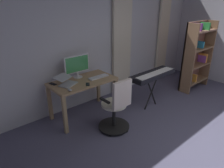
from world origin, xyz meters
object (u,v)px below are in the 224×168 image
(office_chair, at_px, (116,107))
(cell_phone_by_monitor, at_px, (53,84))
(desk, at_px, (83,86))
(laptop, at_px, (66,82))
(computer_monitor, at_px, (77,65))
(computer_keyboard, at_px, (99,77))
(piano_keyboard, at_px, (153,75))
(computer_mouse, at_px, (70,90))
(cell_phone_face_up, at_px, (88,84))
(bookshelf, at_px, (196,56))

(office_chair, distance_m, cell_phone_by_monitor, 1.21)
(desk, relative_size, laptop, 2.90)
(computer_monitor, height_order, computer_keyboard, computer_monitor)
(computer_monitor, xyz_separation_m, laptop, (0.35, 0.18, -0.19))
(cell_phone_by_monitor, bearing_deg, piano_keyboard, 138.09)
(computer_mouse, distance_m, cell_phone_face_up, 0.38)
(computer_mouse, height_order, cell_phone_face_up, computer_mouse)
(computer_mouse, bearing_deg, computer_keyboard, -166.51)
(bookshelf, bearing_deg, computer_monitor, -17.15)
(computer_keyboard, distance_m, bookshelf, 2.64)
(laptop, relative_size, piano_keyboard, 0.39)
(computer_mouse, distance_m, piano_keyboard, 1.72)
(computer_monitor, xyz_separation_m, computer_keyboard, (-0.29, 0.28, -0.24))
(computer_keyboard, relative_size, cell_phone_face_up, 2.89)
(cell_phone_face_up, bearing_deg, computer_mouse, 37.43)
(computer_keyboard, height_order, computer_mouse, computer_mouse)
(cell_phone_face_up, bearing_deg, computer_keyboard, -124.45)
(desk, xyz_separation_m, cell_phone_by_monitor, (0.50, -0.20, 0.11))
(laptop, bearing_deg, cell_phone_face_up, 113.27)
(computer_mouse, bearing_deg, computer_monitor, -133.93)
(cell_phone_by_monitor, height_order, piano_keyboard, piano_keyboard)
(laptop, relative_size, bookshelf, 0.25)
(computer_mouse, xyz_separation_m, cell_phone_by_monitor, (0.08, -0.45, -0.01))
(office_chair, xyz_separation_m, piano_keyboard, (-1.10, -0.13, 0.28))
(piano_keyboard, bearing_deg, cell_phone_face_up, -19.44)
(bookshelf, relative_size, piano_keyboard, 1.52)
(cell_phone_by_monitor, distance_m, piano_keyboard, 1.95)
(bookshelf, bearing_deg, office_chair, 2.22)
(cell_phone_by_monitor, bearing_deg, computer_monitor, 165.13)
(computer_keyboard, height_order, piano_keyboard, piano_keyboard)
(computer_keyboard, bearing_deg, cell_phone_by_monitor, -18.59)
(cell_phone_face_up, distance_m, bookshelf, 2.96)
(cell_phone_face_up, relative_size, bookshelf, 0.09)
(laptop, bearing_deg, computer_mouse, 46.40)
(computer_monitor, bearing_deg, cell_phone_face_up, 81.66)
(laptop, height_order, cell_phone_face_up, laptop)
(computer_keyboard, bearing_deg, office_chair, 76.76)
(cell_phone_by_monitor, bearing_deg, cell_phone_face_up, 121.87)
(desk, relative_size, cell_phone_face_up, 8.47)
(laptop, distance_m, cell_phone_by_monitor, 0.25)
(laptop, distance_m, bookshelf, 3.29)
(cell_phone_face_up, bearing_deg, piano_keyboard, -165.59)
(computer_keyboard, height_order, cell_phone_by_monitor, computer_keyboard)
(computer_mouse, height_order, bookshelf, bookshelf)
(office_chair, xyz_separation_m, bookshelf, (-2.74, -0.11, 0.39))
(cell_phone_face_up, bearing_deg, desk, -67.02)
(cell_phone_face_up, relative_size, piano_keyboard, 0.13)
(cell_phone_face_up, relative_size, cell_phone_by_monitor, 1.00)
(computer_mouse, relative_size, cell_phone_face_up, 0.69)
(desk, relative_size, computer_mouse, 12.20)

